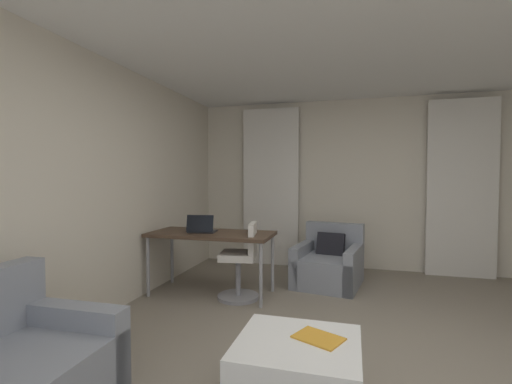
{
  "coord_description": "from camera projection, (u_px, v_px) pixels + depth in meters",
  "views": [
    {
      "loc": [
        -0.09,
        -2.64,
        1.4
      ],
      "look_at": [
        -1.15,
        1.21,
        1.24
      ],
      "focal_mm": 24.78,
      "sensor_mm": 36.0,
      "label": 1
    }
  ],
  "objects": [
    {
      "name": "curtain_right_panel",
      "position": [
        462.0,
        188.0,
        4.95
      ],
      "size": [
        0.9,
        0.06,
        2.5
      ],
      "color": "silver",
      "rests_on": "ground"
    },
    {
      "name": "wall_left",
      "position": [
        74.0,
        189.0,
        3.2
      ],
      "size": [
        0.06,
        6.12,
        2.6
      ],
      "color": "beige",
      "rests_on": "ground"
    },
    {
      "name": "ground_plane",
      "position": [
        364.0,
        369.0,
        2.58
      ],
      "size": [
        12.0,
        12.0,
        0.0
      ],
      "primitive_type": "plane",
      "color": "gray"
    },
    {
      "name": "curtain_left_panel",
      "position": [
        271.0,
        187.0,
        5.68
      ],
      "size": [
        0.9,
        0.06,
        2.5
      ],
      "color": "silver",
      "rests_on": "ground"
    },
    {
      "name": "ceiling",
      "position": [
        369.0,
        2.0,
        2.47
      ],
      "size": [
        5.12,
        6.12,
        0.06
      ],
      "primitive_type": "cube",
      "color": "white",
      "rests_on": "wall_left"
    },
    {
      "name": "coffee_table",
      "position": [
        298.0,
        375.0,
        2.13
      ],
      "size": [
        0.74,
        0.68,
        0.42
      ],
      "color": "white",
      "rests_on": "ground"
    },
    {
      "name": "wall_window",
      "position": [
        359.0,
        184.0,
        5.44
      ],
      "size": [
        5.12,
        0.06,
        2.6
      ],
      "color": "beige",
      "rests_on": "ground"
    },
    {
      "name": "armchair",
      "position": [
        329.0,
        265.0,
        4.64
      ],
      "size": [
        0.92,
        0.99,
        0.77
      ],
      "color": "gray",
      "rests_on": "ground"
    },
    {
      "name": "laptop",
      "position": [
        202.0,
        229.0,
        4.21
      ],
      "size": [
        0.35,
        0.29,
        0.22
      ],
      "color": "#2D2D33",
      "rests_on": "desk"
    },
    {
      "name": "magazine_open",
      "position": [
        318.0,
        338.0,
        2.15
      ],
      "size": [
        0.34,
        0.3,
        0.01
      ],
      "color": "orange",
      "rests_on": "coffee_table"
    },
    {
      "name": "desk_chair",
      "position": [
        242.0,
        265.0,
        4.08
      ],
      "size": [
        0.48,
        0.48,
        0.88
      ],
      "color": "gray",
      "rests_on": "ground"
    },
    {
      "name": "desk",
      "position": [
        211.0,
        237.0,
        4.23
      ],
      "size": [
        1.47,
        0.67,
        0.74
      ],
      "color": "#4C3828",
      "rests_on": "ground"
    }
  ]
}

